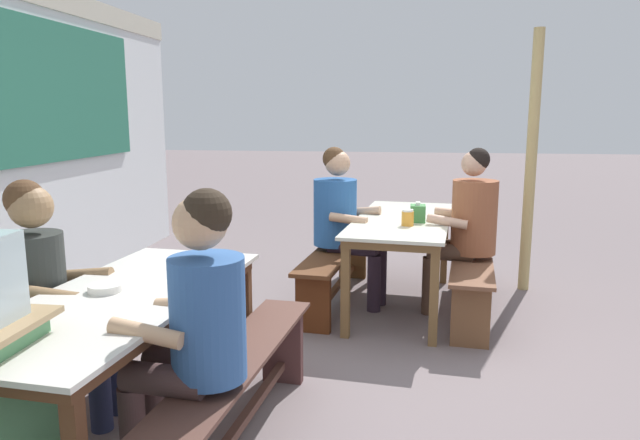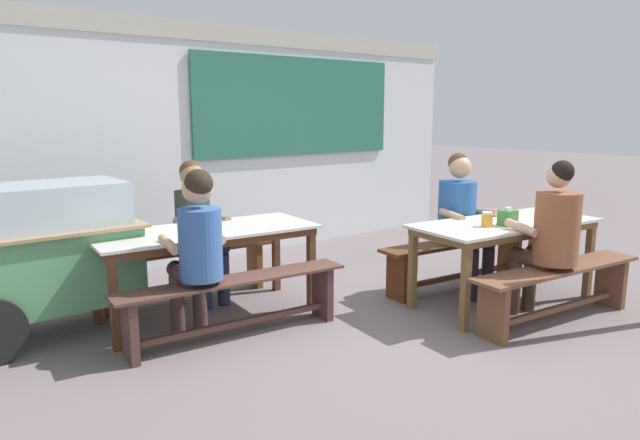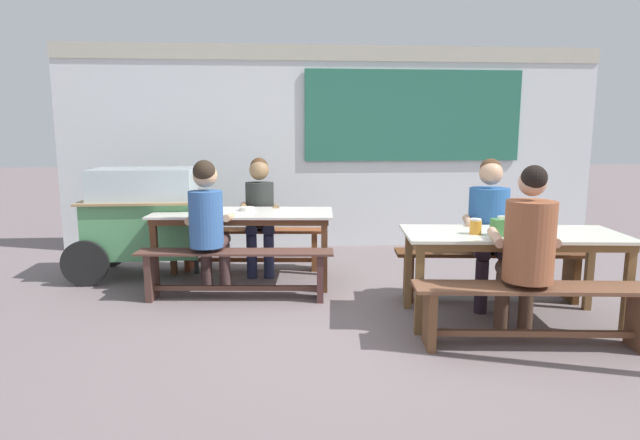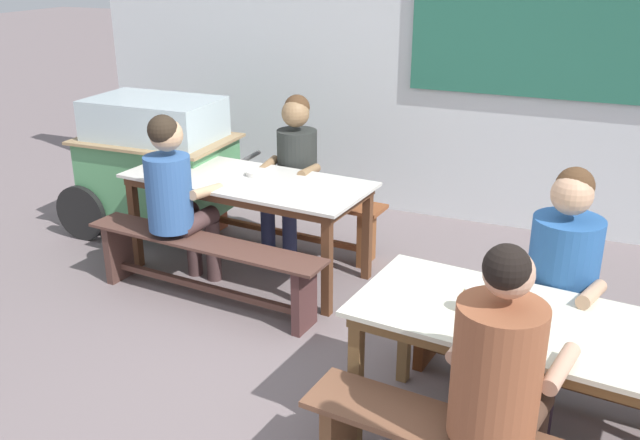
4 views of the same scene
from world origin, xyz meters
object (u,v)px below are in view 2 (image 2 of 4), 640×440
Objects in this scene: person_right_near_table at (461,213)px; soup_bowl at (204,225)px; dining_table_far at (206,238)px; condiment_jar at (487,219)px; tissue_box at (508,218)px; person_near_front at (551,232)px; bench_far_front at (235,299)px; dining_table_near at (505,230)px; bench_near_front at (558,284)px; bench_near_back at (458,255)px; food_cart at (51,248)px; person_center_facing at (197,221)px; person_left_back_turned at (197,244)px; bench_far_back at (184,265)px.

soup_bowl is (-2.20, 0.91, 0.02)m from person_right_near_table.
condiment_jar is at bearing -35.06° from dining_table_far.
tissue_box is 1.25× the size of condiment_jar.
dining_table_far is 2.77m from person_near_front.
person_near_front is 2.81m from soup_bowl.
condiment_jar is at bearing -21.92° from bench_far_front.
dining_table_near reaches higher than bench_near_front.
bench_near_back is 1.00× the size of bench_near_front.
dining_table_near is 1.03× the size of bench_near_front.
dining_table_far is 14.98× the size of condiment_jar.
condiment_jar is at bearing -30.23° from food_cart.
person_right_near_table reaches higher than food_cart.
dining_table_far is 1.15m from food_cart.
person_center_facing is 2.52m from condiment_jar.
person_near_front is (-0.11, -0.49, 0.08)m from dining_table_near.
bench_near_back is at bearing 83.96° from dining_table_near.
person_near_front is at bearing -42.14° from soup_bowl.
person_center_facing reaches higher than bench_near_front.
food_cart is 3.46m from condiment_jar.
bench_near_front is 1.13× the size of food_cart.
tissue_box reaches higher than soup_bowl.
person_near_front is 1.02× the size of person_left_back_turned.
condiment_jar is (1.95, -0.79, 0.50)m from bench_far_front.
food_cart is (-1.08, 0.40, -0.00)m from dining_table_far.
soup_bowl is at bearing -15.58° from food_cart.
bench_far_front is (-0.05, -0.55, -0.37)m from dining_table_far.
person_left_back_turned is 2.56m from tissue_box.
dining_table_far is at bearing -108.93° from soup_bowl.
person_center_facing is 2.99m from person_near_front.
person_right_near_table is 2.38m from soup_bowl.
person_near_front is at bearing -84.94° from tissue_box.
person_right_near_table is 1.04× the size of person_center_facing.
tissue_box is at bearing -24.01° from condiment_jar.
person_near_front reaches higher than condiment_jar.
condiment_jar reaches higher than soup_bowl.
person_right_near_table is at bearing -131.76° from bench_near_back.
dining_table_near is at bearing -32.46° from soup_bowl.
tissue_box is at bearing 95.06° from person_near_front.
bench_near_back is 1.39× the size of person_center_facing.
person_near_front reaches higher than person_right_near_table.
dining_table_near is 2.88m from bench_far_back.
person_right_near_table is at bearing 83.10° from person_near_front.
soup_bowl is at bearing 71.07° from dining_table_far.
bench_far_front is (-2.27, 0.75, -0.37)m from dining_table_near.
person_right_near_table is 0.62m from condiment_jar.
person_right_near_table reaches higher than condiment_jar.
dining_table_far is 1.20× the size of food_cart.
dining_table_near is (2.23, -1.30, -0.00)m from dining_table_far.
bench_far_back is 2.61m from person_right_near_table.
tissue_box reaches higher than bench_far_back.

